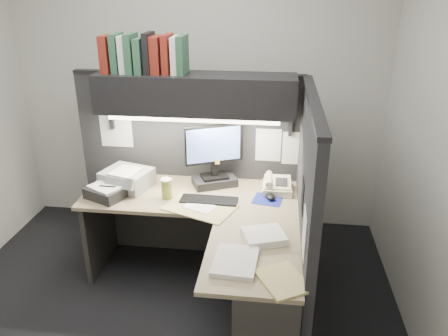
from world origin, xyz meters
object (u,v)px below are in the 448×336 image
Objects in this scene: monitor at (214,162)px; telephone at (277,186)px; printer at (127,179)px; overhead_shelf at (195,94)px; coffee_cup at (167,189)px; notebook_stack at (107,192)px; keyboard at (209,200)px; desk at (222,268)px.

monitor is 2.15× the size of telephone.
telephone is 1.23m from printer.
monitor is 1.43× the size of printer.
monitor is at bearing -0.80° from overhead_shelf.
telephone is at bearing 14.60° from coffee_cup.
overhead_shelf is 0.91m from printer.
overhead_shelf is at bearing 55.89° from coffee_cup.
printer is (-0.57, -0.12, -0.70)m from overhead_shelf.
telephone is (0.52, -0.06, -0.16)m from monitor.
printer is at bearing 156.42° from coffee_cup.
notebook_stack is (-0.10, -0.20, -0.03)m from printer.
overhead_shelf is at bearing 29.03° from printer.
keyboard is at bearing 2.27° from printer.
coffee_cup is (-0.86, -0.22, 0.03)m from telephone.
monitor is at bearing 92.08° from keyboard.
monitor is 0.46m from coffee_cup.
overhead_shelf is 0.58m from monitor.
desk is at bearing -19.17° from printer.
monitor is (0.14, -0.00, -0.56)m from overhead_shelf.
notebook_stack is (-0.47, -0.04, -0.03)m from coffee_cup.
keyboard is 0.34m from coffee_cup.
monitor is at bearing 40.18° from coffee_cup.
monitor is 0.55m from telephone.
keyboard reaches higher than desk.
overhead_shelf reaches higher than keyboard.
overhead_shelf reaches higher than desk.
telephone reaches higher than desk.
overhead_shelf is 0.77m from coffee_cup.
overhead_shelf is at bearing 26.02° from notebook_stack.
keyboard is at bearing 1.33° from notebook_stack.
keyboard is 0.81m from notebook_stack.
monitor is 0.73m from printer.
coffee_cup is 0.41m from printer.
overhead_shelf is 4.25× the size of printer.
desk is 0.85m from telephone.
coffee_cup is 0.53× the size of notebook_stack.
overhead_shelf is at bearing 154.52° from monitor.
desk is 11.18× the size of coffee_cup.
notebook_stack is at bearing -175.13° from coffee_cup.
coffee_cup is 0.42× the size of printer.
notebook_stack is at bearing -170.17° from telephone.
monitor is (-0.16, 0.75, 0.50)m from desk.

